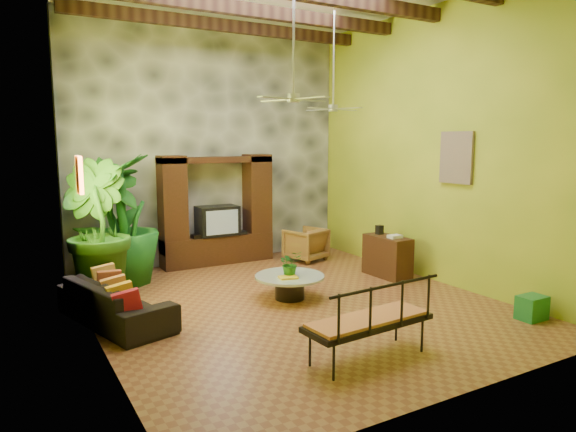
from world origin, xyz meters
TOP-DOWN VIEW (x-y plane):
  - ground at (0.00, 0.00)m, footprint 7.00×7.00m
  - back_wall at (0.00, 3.50)m, footprint 6.00×0.02m
  - left_wall at (-3.00, 0.00)m, footprint 0.02×7.00m
  - right_wall at (3.00, 0.00)m, footprint 0.02×7.00m
  - stone_accent_wall at (0.00, 3.44)m, footprint 5.98×0.10m
  - entertainment_center at (0.00, 3.14)m, footprint 2.40×0.55m
  - ceiling_fan_front at (-0.20, -0.40)m, footprint 1.28×1.28m
  - ceiling_fan_back at (1.60, 1.20)m, footprint 1.28×1.28m
  - wall_art_mask at (-2.96, 1.00)m, footprint 0.06×0.32m
  - wall_art_painting at (2.96, -0.60)m, footprint 0.06×0.70m
  - sofa at (-2.65, 0.46)m, footprint 1.36×2.25m
  - wicker_armchair at (1.77, 2.42)m, footprint 0.96×0.98m
  - tall_plant_a at (-2.22, 2.63)m, footprint 1.43×1.21m
  - tall_plant_b at (-2.65, 1.95)m, footprint 1.46×1.58m
  - tall_plant_c at (-2.09, 2.51)m, footprint 1.77×1.77m
  - coffee_table at (0.07, 0.19)m, footprint 1.15×1.15m
  - centerpiece_plant at (0.07, 0.16)m, footprint 0.38×0.33m
  - yellow_tray at (-0.04, 0.03)m, footprint 0.33×0.26m
  - iron_bench at (-0.29, -2.40)m, footprint 1.67×0.70m
  - side_console at (2.41, 0.49)m, footprint 0.46×0.99m
  - green_bin at (2.65, -2.43)m, footprint 0.40×0.30m

SIDE VIEW (x-z plane):
  - ground at x=0.00m, z-range 0.00..0.00m
  - green_bin at x=2.65m, z-range 0.00..0.35m
  - coffee_table at x=0.07m, z-range 0.06..0.46m
  - sofa at x=-2.65m, z-range 0.00..0.61m
  - wicker_armchair at x=1.77m, z-range 0.00..0.71m
  - side_console at x=2.41m, z-range 0.00..0.78m
  - yellow_tray at x=-0.04m, z-range 0.40..0.43m
  - iron_bench at x=-0.29m, z-range 0.24..0.82m
  - centerpiece_plant at x=0.07m, z-range 0.40..0.81m
  - entertainment_center at x=0.00m, z-range -0.18..2.12m
  - tall_plant_a at x=-2.22m, z-range 0.00..2.30m
  - tall_plant_b at x=-2.65m, z-range 0.00..2.31m
  - tall_plant_c at x=-2.09m, z-range 0.00..2.37m
  - wall_art_mask at x=-2.96m, z-range 1.83..2.38m
  - wall_art_painting at x=2.96m, z-range 1.85..2.75m
  - back_wall at x=0.00m, z-range 0.00..5.00m
  - left_wall at x=-3.00m, z-range 0.00..5.00m
  - right_wall at x=3.00m, z-range 0.00..5.00m
  - stone_accent_wall at x=0.00m, z-range 0.01..4.99m
  - ceiling_fan_front at x=-0.20m, z-range 2.47..4.33m
  - ceiling_fan_back at x=1.60m, z-range 2.47..4.33m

